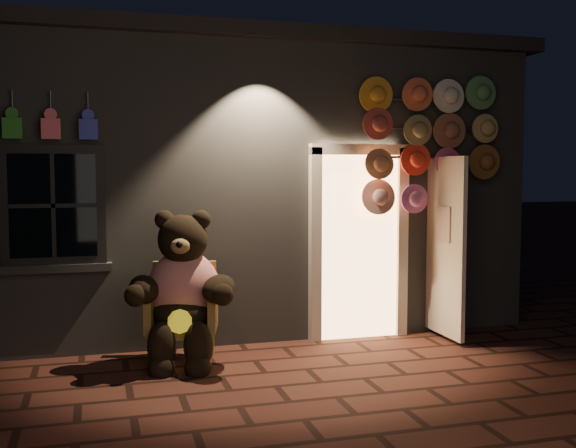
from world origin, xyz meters
name	(u,v)px	position (x,y,z in m)	size (l,w,h in m)	color
ground	(276,386)	(0.00, 0.00, 0.00)	(60.00, 60.00, 0.00)	#4E271D
shop_building	(204,182)	(0.00, 3.99, 1.74)	(7.30, 5.95, 3.51)	slate
wicker_armchair	(183,312)	(-0.68, 1.05, 0.49)	(0.78, 0.73, 0.97)	olive
teddy_bear	(183,291)	(-0.70, 0.93, 0.72)	(1.11, 0.98, 1.57)	red
hat_rack	(427,139)	(2.09, 1.28, 2.24)	(1.66, 0.22, 2.93)	#59595E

